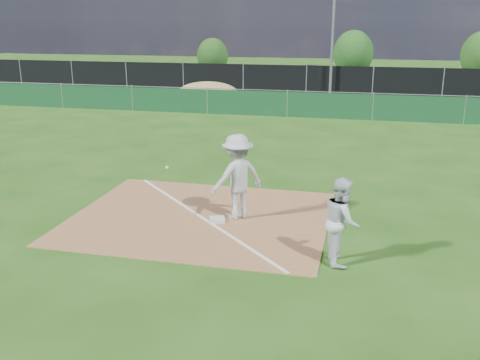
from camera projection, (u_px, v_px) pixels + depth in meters
name	position (u px, v px, depth m)	size (l,w,h in m)	color
ground	(268.00, 138.00, 21.13)	(90.00, 90.00, 0.00)	#224E10
infield_dirt	(200.00, 217.00, 12.74)	(6.00, 5.00, 0.02)	#92633A
foul_line	(200.00, 216.00, 12.74)	(0.08, 7.00, 0.01)	white
green_fence	(287.00, 104.00, 25.61)	(44.00, 0.05, 1.20)	#103D1E
dirt_mound	(208.00, 92.00, 29.97)	(3.38, 2.60, 1.17)	#A38B4E
black_fence	(306.00, 80.00, 32.98)	(46.00, 0.04, 1.80)	black
parking_lot	(314.00, 85.00, 37.89)	(46.00, 9.00, 0.01)	black
light_pole	(333.00, 28.00, 31.47)	(0.16, 0.16, 8.00)	slate
first_base	(217.00, 220.00, 12.44)	(0.35, 0.35, 0.07)	silver
play_at_first	(237.00, 177.00, 12.39)	(2.50, 1.43, 2.01)	silver
runner	(342.00, 221.00, 10.18)	(0.83, 0.65, 1.70)	silver
car_left	(206.00, 74.00, 38.47)	(1.75, 4.35, 1.48)	#B1B4B9
car_mid	(315.00, 75.00, 37.76)	(1.44, 4.14, 1.36)	black
car_right	(361.00, 78.00, 36.58)	(1.73, 4.25, 1.23)	black
tree_left	(212.00, 56.00, 44.17)	(2.56, 2.56, 3.04)	#382316
tree_mid	(353.00, 53.00, 42.07)	(3.13, 3.13, 3.71)	#382316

